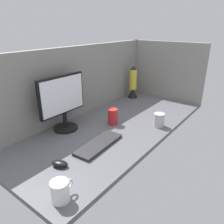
{
  "coord_description": "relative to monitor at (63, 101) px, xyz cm",
  "views": [
    {
      "loc": [
        -125.89,
        -92.73,
        73.58
      ],
      "look_at": [
        -12.01,
        0.0,
        14.0
      ],
      "focal_mm": 34.82,
      "sensor_mm": 36.0,
      "label": 1
    }
  ],
  "objects": [
    {
      "name": "monitor",
      "position": [
        0.0,
        0.0,
        0.0
      ],
      "size": [
        39.21,
        18.0,
        40.57
      ],
      "color": "black",
      "rests_on": "ground_plane"
    },
    {
      "name": "cubicle_wall_back",
      "position": [
        30.03,
        12.38,
        6.67
      ],
      "size": [
        180.0,
        5.0,
        57.8
      ],
      "color": "gray",
      "rests_on": "ground_plane"
    },
    {
      "name": "cubicle_wall_side",
      "position": [
        117.53,
        -25.12,
        6.67
      ],
      "size": [
        5.0,
        80.0,
        57.8
      ],
      "primitive_type": "cube",
      "color": "gray",
      "rests_on": "ground_plane"
    },
    {
      "name": "ground_plane",
      "position": [
        30.03,
        -25.12,
        -23.73
      ],
      "size": [
        180.0,
        80.0,
        3.0
      ],
      "primitive_type": "cube",
      "color": "#515156"
    },
    {
      "name": "mug_ceramic_white",
      "position": [
        -49.44,
        -53.59,
        -17.24
      ],
      "size": [
        11.87,
        8.38,
        9.94
      ],
      "color": "white",
      "rests_on": "ground_plane"
    },
    {
      "name": "mug_steel",
      "position": [
        47.17,
        -54.11,
        -17.01
      ],
      "size": [
        8.19,
        8.19,
        10.45
      ],
      "color": "#B2B2B7",
      "rests_on": "ground_plane"
    },
    {
      "name": "mouse",
      "position": [
        -33.44,
        -33.71,
        -20.53
      ],
      "size": [
        8.59,
        10.95,
        3.4
      ],
      "primitive_type": "ellipsoid",
      "rotation": [
        0.0,
        0.0,
        0.36
      ],
      "color": "black",
      "rests_on": "ground_plane"
    },
    {
      "name": "lava_lamp",
      "position": [
        95.68,
        0.49,
        -8.04
      ],
      "size": [
        10.34,
        10.34,
        33.84
      ],
      "color": "black",
      "rests_on": "ground_plane"
    },
    {
      "name": "mug_red_plastic",
      "position": [
        29.08,
        -23.16,
        -16.05
      ],
      "size": [
        7.89,
        7.89,
        12.37
      ],
      "color": "red",
      "rests_on": "ground_plane"
    },
    {
      "name": "keyboard",
      "position": [
        -3.43,
        -36.42,
        -21.23
      ],
      "size": [
        37.78,
        15.41,
        2.0
      ],
      "primitive_type": "cube",
      "rotation": [
        0.0,
        0.0,
        0.07
      ],
      "color": "#262628",
      "rests_on": "ground_plane"
    }
  ]
}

